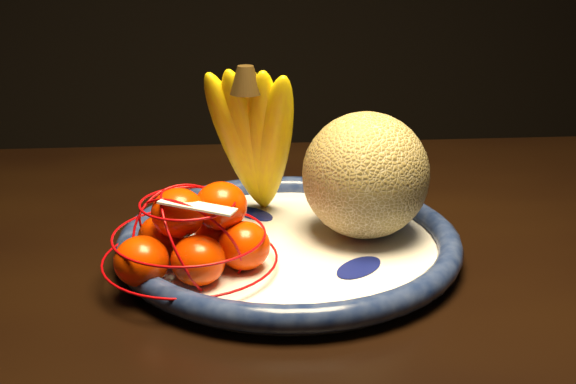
{
  "coord_description": "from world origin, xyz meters",
  "views": [
    {
      "loc": [
        -0.18,
        -0.75,
        1.07
      ],
      "look_at": [
        -0.09,
        -0.02,
        0.81
      ],
      "focal_mm": 45.0,
      "sensor_mm": 36.0,
      "label": 1
    }
  ],
  "objects": [
    {
      "name": "price_tag",
      "position": [
        -0.19,
        -0.11,
        0.83
      ],
      "size": [
        0.08,
        0.05,
        0.01
      ],
      "primitive_type": "cube",
      "rotation": [
        -0.14,
        0.1,
        -0.34
      ],
      "color": "white",
      "rests_on": "mandarin_bag"
    },
    {
      "name": "dining_table",
      "position": [
        0.09,
        -0.04,
        0.66
      ],
      "size": [
        1.51,
        0.95,
        0.74
      ],
      "rotation": [
        0.0,
        0.0,
        -0.05
      ],
      "color": "black",
      "rests_on": "ground"
    },
    {
      "name": "mandarin_bag",
      "position": [
        -0.19,
        -0.08,
        0.78
      ],
      "size": [
        0.19,
        0.19,
        0.11
      ],
      "rotation": [
        0.0,
        0.0,
        0.1
      ],
      "color": "#FF2D03",
      "rests_on": "fruit_bowl"
    },
    {
      "name": "cantaloupe",
      "position": [
        -0.01,
        -0.02,
        0.82
      ],
      "size": [
        0.14,
        0.14,
        0.14
      ],
      "primitive_type": "sphere",
      "color": "olive",
      "rests_on": "fruit_bowl"
    },
    {
      "name": "banana_bunch",
      "position": [
        -0.12,
        0.05,
        0.85
      ],
      "size": [
        0.13,
        0.13,
        0.2
      ],
      "rotation": [
        0.0,
        0.0,
        -0.34
      ],
      "color": "#E6CB01",
      "rests_on": "fruit_bowl"
    },
    {
      "name": "fruit_bowl",
      "position": [
        -0.09,
        -0.03,
        0.75
      ],
      "size": [
        0.37,
        0.37,
        0.03
      ],
      "rotation": [
        0.0,
        0.0,
        0.14
      ],
      "color": "white",
      "rests_on": "dining_table"
    }
  ]
}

